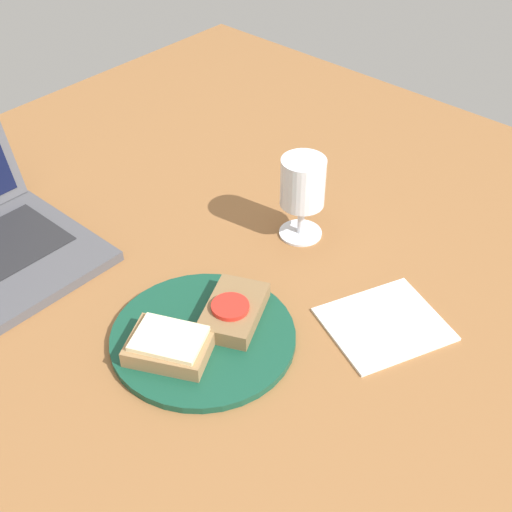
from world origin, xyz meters
TOP-DOWN VIEW (x-y plane):
  - wooden_table at (0.00, 0.00)cm, footprint 140.00×140.00cm
  - plate at (-11.65, -5.75)cm, footprint 24.88×24.88cm
  - sandwich_with_tomato at (-6.56, -6.58)cm, footprint 13.28×11.24cm
  - sandwich_with_cheese at (-16.81, -4.93)cm, footprint 11.75×12.86cm
  - wine_glass at (15.21, -0.67)cm, footprint 6.91×6.91cm
  - napkin at (6.93, -22.26)cm, footprint 19.62×18.61cm

SIDE VIEW (x-z plane):
  - wooden_table at x=0.00cm, z-range 0.00..3.00cm
  - napkin at x=6.93cm, z-range 3.00..3.40cm
  - plate at x=-11.65cm, z-range 3.00..4.06cm
  - sandwich_with_tomato at x=-6.56cm, z-range 3.86..6.84cm
  - sandwich_with_cheese at x=-16.81cm, z-range 3.98..6.93cm
  - wine_glass at x=15.21cm, z-range 5.34..19.07cm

